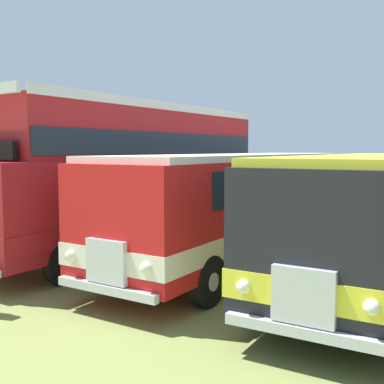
{
  "coord_description": "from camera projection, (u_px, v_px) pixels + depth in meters",
  "views": [
    {
      "loc": [
        -4.7,
        -11.34,
        3.12
      ],
      "look_at": [
        -12.73,
        0.95,
        1.79
      ],
      "focal_mm": 44.03,
      "sensor_mm": 36.0,
      "label": 1
    }
  ],
  "objects": [
    {
      "name": "bus_first_in_row",
      "position": [
        139.0,
        173.0,
        14.82
      ],
      "size": [
        2.66,
        11.51,
        4.52
      ],
      "color": "maroon",
      "rests_on": "ground"
    },
    {
      "name": "bus_second_in_row",
      "position": [
        242.0,
        199.0,
        13.09
      ],
      "size": [
        2.77,
        11.1,
        2.99
      ],
      "color": "red",
      "rests_on": "ground"
    },
    {
      "name": "bus_third_in_row",
      "position": [
        371.0,
        209.0,
        10.77
      ],
      "size": [
        2.99,
        10.2,
        2.99
      ],
      "color": "black",
      "rests_on": "ground"
    }
  ]
}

